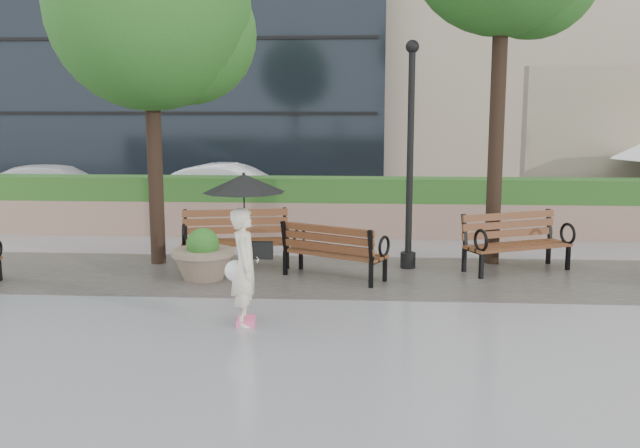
# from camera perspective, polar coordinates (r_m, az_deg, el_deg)

# --- Properties ---
(ground) EXTENTS (100.00, 100.00, 0.00)m
(ground) POSITION_cam_1_polar(r_m,az_deg,el_deg) (9.76, 1.61, -8.33)
(ground) COLOR gray
(ground) RESTS_ON ground
(cobble_strip) EXTENTS (28.00, 3.20, 0.01)m
(cobble_strip) POSITION_cam_1_polar(r_m,az_deg,el_deg) (12.65, 2.10, -4.16)
(cobble_strip) COLOR #383330
(cobble_strip) RESTS_ON ground
(hedge_wall) EXTENTS (24.00, 0.80, 1.35)m
(hedge_wall) POSITION_cam_1_polar(r_m,az_deg,el_deg) (16.46, 2.50, 1.36)
(hedge_wall) COLOR #8F6E5C
(hedge_wall) RESTS_ON ground
(asphalt_street) EXTENTS (40.00, 7.00, 0.00)m
(asphalt_street) POSITION_cam_1_polar(r_m,az_deg,el_deg) (20.51, 2.72, 1.10)
(asphalt_street) COLOR black
(asphalt_street) RESTS_ON ground
(bench_1) EXTENTS (2.07, 1.14, 1.05)m
(bench_1) POSITION_cam_1_polar(r_m,az_deg,el_deg) (13.35, -6.73, -2.14)
(bench_1) COLOR brown
(bench_1) RESTS_ON ground
(bench_2) EXTENTS (1.92, 1.49, 0.97)m
(bench_2) POSITION_cam_1_polar(r_m,az_deg,el_deg) (12.39, 1.11, -3.09)
(bench_2) COLOR brown
(bench_2) RESTS_ON ground
(bench_3) EXTENTS (2.09, 1.51, 1.05)m
(bench_3) POSITION_cam_1_polar(r_m,az_deg,el_deg) (13.42, 15.43, -2.37)
(bench_3) COLOR brown
(bench_3) RESTS_ON ground
(planter_left) EXTENTS (1.08, 1.08, 0.91)m
(planter_left) POSITION_cam_1_polar(r_m,az_deg,el_deg) (12.48, -9.33, -2.82)
(planter_left) COLOR #7F6B56
(planter_left) RESTS_ON ground
(lamppost) EXTENTS (0.28, 0.28, 4.13)m
(lamppost) POSITION_cam_1_polar(r_m,az_deg,el_deg) (13.05, 7.20, 4.28)
(lamppost) COLOR black
(lamppost) RESTS_ON ground
(tree_0) EXTENTS (3.76, 3.71, 6.59)m
(tree_0) POSITION_cam_1_polar(r_m,az_deg,el_deg) (13.79, -12.77, 15.99)
(tree_0) COLOR black
(tree_0) RESTS_ON ground
(car_left) EXTENTS (4.76, 2.13, 1.36)m
(car_left) POSITION_cam_1_polar(r_m,az_deg,el_deg) (21.06, -20.07, 2.60)
(car_left) COLOR white
(car_left) RESTS_ON ground
(car_right) EXTENTS (4.42, 2.05, 1.40)m
(car_right) POSITION_cam_1_polar(r_m,az_deg,el_deg) (19.63, -6.97, 2.72)
(car_right) COLOR white
(car_right) RESTS_ON ground
(pedestrian) EXTENTS (1.12, 1.12, 2.06)m
(pedestrian) POSITION_cam_1_polar(r_m,az_deg,el_deg) (9.73, -6.07, -0.81)
(pedestrian) COLOR beige
(pedestrian) RESTS_ON ground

